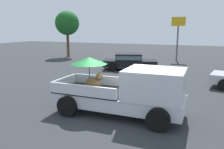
% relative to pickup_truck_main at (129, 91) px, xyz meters
% --- Properties ---
extents(ground_plane, '(80.00, 80.00, 0.00)m').
position_rel_pickup_truck_main_xyz_m(ground_plane, '(-0.40, 0.00, -0.98)').
color(ground_plane, '#2D3033').
extents(pickup_truck_main, '(5.06, 2.26, 2.22)m').
position_rel_pickup_truck_main_xyz_m(pickup_truck_main, '(0.00, 0.00, 0.00)').
color(pickup_truck_main, black).
rests_on(pickup_truck_main, ground).
extents(parked_sedan_near, '(4.62, 2.90, 1.33)m').
position_rel_pickup_truck_main_xyz_m(parked_sedan_near, '(-3.04, 9.57, -0.24)').
color(parked_sedan_near, black).
rests_on(parked_sedan_near, ground).
extents(motel_sign, '(1.40, 0.16, 4.48)m').
position_rel_pickup_truck_main_xyz_m(motel_sign, '(-0.09, 16.57, 2.20)').
color(motel_sign, '#59595B').
rests_on(motel_sign, ground).
extents(tree_by_lot, '(2.78, 2.78, 5.33)m').
position_rel_pickup_truck_main_xyz_m(tree_by_lot, '(-12.41, 14.97, 2.92)').
color(tree_by_lot, brown).
rests_on(tree_by_lot, ground).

